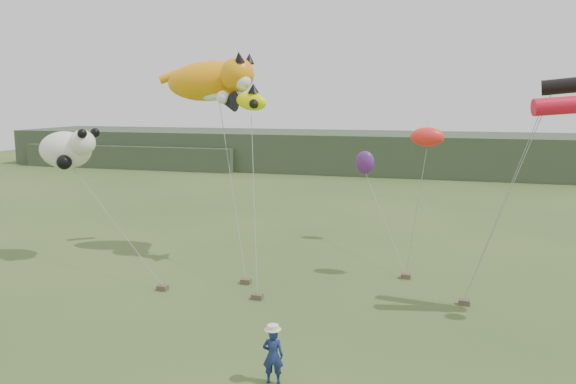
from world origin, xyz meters
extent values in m
plane|color=#385123|center=(0.00, 0.00, 0.00)|extent=(120.00, 120.00, 0.00)
cube|color=#2D3D28|center=(0.00, 45.00, 2.00)|extent=(90.00, 12.00, 4.00)
cube|color=#2D3D28|center=(-30.00, 42.00, 1.25)|extent=(25.00, 8.00, 2.50)
imported|color=navy|center=(-0.23, -2.16, 0.77)|extent=(0.62, 0.46, 1.53)
cube|color=brown|center=(-3.77, 5.36, 0.10)|extent=(0.40, 0.32, 0.21)
cube|color=brown|center=(-2.72, 3.76, 0.10)|extent=(0.40, 0.32, 0.21)
cube|color=brown|center=(4.83, 5.30, 0.10)|extent=(0.40, 0.32, 0.21)
cube|color=brown|center=(-6.67, 3.68, 0.10)|extent=(0.40, 0.32, 0.21)
cube|color=brown|center=(2.52, 7.88, 0.10)|extent=(0.40, 0.32, 0.21)
ellipsoid|color=orange|center=(-7.05, 9.65, 8.38)|extent=(4.55, 2.81, 2.15)
sphere|color=orange|center=(-5.34, 8.80, 8.63)|extent=(1.54, 1.54, 1.54)
cone|color=black|center=(-5.08, 8.37, 9.36)|extent=(0.48, 0.58, 0.58)
cone|color=black|center=(-4.91, 9.22, 9.36)|extent=(0.48, 0.55, 0.55)
sphere|color=white|center=(-4.99, 8.54, 8.29)|extent=(0.77, 0.77, 0.77)
ellipsoid|color=white|center=(-6.87, 9.40, 7.69)|extent=(1.51, 0.75, 0.47)
sphere|color=white|center=(-5.85, 8.28, 7.61)|extent=(0.60, 0.60, 0.60)
sphere|color=white|center=(-5.68, 9.48, 7.61)|extent=(0.60, 0.60, 0.60)
cylinder|color=orange|center=(-9.27, 10.34, 8.72)|extent=(1.59, 1.17, 0.93)
ellipsoid|color=#F7FF02|center=(-4.47, 8.20, 7.42)|extent=(1.61, 0.77, 0.98)
cone|color=black|center=(-5.72, 8.52, 7.42)|extent=(0.82, 1.01, 0.94)
cone|color=black|center=(-4.37, 8.20, 7.99)|extent=(0.52, 0.52, 0.42)
cone|color=black|center=(-4.16, 7.68, 7.31)|extent=(0.55, 0.59, 0.42)
cone|color=black|center=(-4.16, 8.73, 7.31)|extent=(0.55, 0.59, 0.42)
ellipsoid|color=white|center=(-13.09, 6.66, 5.19)|extent=(2.59, 1.73, 1.73)
sphere|color=white|center=(-11.94, 6.37, 5.58)|extent=(1.15, 1.15, 1.15)
sphere|color=black|center=(-11.65, 5.99, 6.01)|extent=(0.42, 0.42, 0.42)
sphere|color=black|center=(-11.56, 6.81, 6.01)|extent=(0.42, 0.42, 0.42)
sphere|color=black|center=(-12.61, 5.89, 4.71)|extent=(0.67, 0.67, 0.67)
sphere|color=black|center=(-13.86, 6.95, 4.81)|extent=(0.67, 0.67, 0.67)
ellipsoid|color=#FE2820|center=(3.16, 8.18, 5.99)|extent=(1.36, 0.79, 0.79)
ellipsoid|color=#552170|center=(-0.18, 13.91, 4.23)|extent=(0.99, 0.66, 1.21)
camera|label=1|loc=(4.01, -15.50, 7.47)|focal=35.00mm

